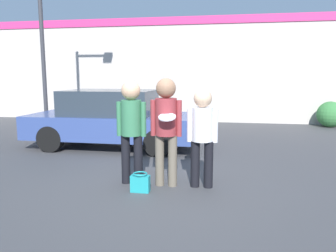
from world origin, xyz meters
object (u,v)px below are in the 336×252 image
Objects in this scene: shrub at (330,114)px; person_middle_with_frisbee at (166,122)px; handbag at (140,183)px; street_lamp at (50,13)px; person_right at (202,130)px; person_left at (131,123)px; parked_car_near at (113,119)px.

person_middle_with_frisbee is at bearing -122.79° from shrub.
shrub reaches higher than handbag.
shrub is at bearing 21.19° from street_lamp.
person_right is at bearing -38.96° from street_lamp.
person_right is 6.61m from street_lamp.
person_left is 1.19m from person_right.
street_lamp reaches higher than shrub.
person_left is 0.97× the size of person_middle_with_frisbee.
shrub is 9.11m from handbag.
person_middle_with_frisbee reaches higher than handbag.
person_left is 5.68× the size of handbag.
person_right is at bearing 23.24° from handbag.
parked_car_near is (-1.31, 2.74, -0.32)m from person_left.
person_right reaches higher than shrub.
handbag is (1.55, -3.13, -0.58)m from parked_car_near.
person_middle_with_frisbee is 0.31× the size of street_lamp.
person_right is 0.28× the size of street_lamp.
person_right is 0.38× the size of parked_car_near.
person_left reaches higher than handbag.
shrub is (5.25, 7.22, -0.59)m from person_left.
street_lamp is (-4.10, 3.84, 2.53)m from person_middle_with_frisbee.
person_right is 1.76× the size of shrub.
person_left is 3.05m from parked_car_near.
parked_car_near is (-1.91, 2.75, -0.36)m from person_middle_with_frisbee.
person_middle_with_frisbee is 6.16m from street_lamp.
person_middle_with_frisbee is at bearing -1.36° from person_left.
shrub is at bearing 60.55° from person_right.
person_middle_with_frisbee is 0.61m from person_right.
street_lamp is at bearing 131.74° from handbag.
person_right reaches higher than handbag.
shrub is 3.00× the size of handbag.
parked_car_near reaches higher than shrub.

